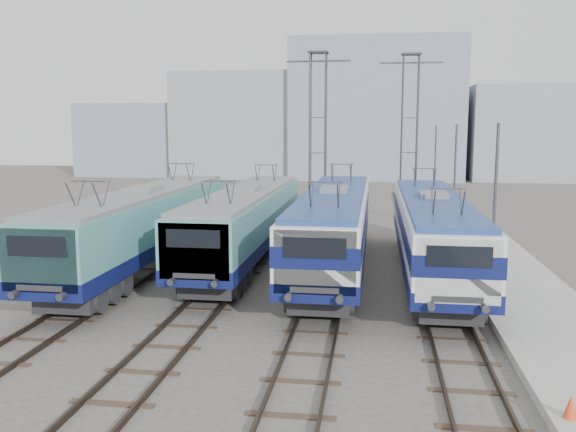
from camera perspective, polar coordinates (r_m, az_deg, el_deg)
The scene contains 16 objects.
ground at distance 23.01m, azimuth -2.59°, elevation -9.01°, with size 160.00×160.00×0.00m, color #514C47.
platform at distance 30.92m, azimuth 19.36°, elevation -4.67°, with size 4.00×70.00×0.30m, color #9E9E99.
locomotive_far_left at distance 29.77m, azimuth -13.36°, elevation -0.60°, with size 2.99×18.87×3.55m.
locomotive_center_left at distance 30.58m, azimuth -3.96°, elevation -0.30°, with size 2.89×18.23×3.43m.
locomotive_center_right at distance 28.82m, azimuth 4.34°, elevation -0.58°, with size 2.98×18.84×3.54m.
locomotive_far_right at distance 28.32m, azimuth 13.38°, elevation -1.09°, with size 2.88×18.24×3.43m.
catenary_tower_west at distance 43.77m, azimuth 2.81°, elevation 8.06°, with size 4.50×1.20×12.00m.
catenary_tower_east at distance 45.63m, azimuth 11.29°, elevation 7.92°, with size 4.50×1.20×12.00m.
mast_front at distance 24.22m, azimuth 18.72°, elevation -0.07°, with size 0.12×0.12×7.00m, color #3F4247.
mast_mid at distance 36.00m, azimuth 15.30°, elevation 2.70°, with size 0.12×0.12×7.00m, color #3F4247.
mast_rear at distance 47.89m, azimuth 13.57°, elevation 4.10°, with size 0.12×0.12×7.00m, color #3F4247.
safety_cone at distance 15.82m, azimuth 24.94°, elevation -15.86°, with size 0.33×0.33×0.56m, color #EE4A1F.
building_west at distance 85.52m, azimuth -4.07°, elevation 8.43°, with size 18.00×12.00×14.00m, color #8E939D.
building_center at distance 83.59m, azimuth 8.24°, elevation 9.74°, with size 22.00×14.00×18.00m, color gray.
building_east at distance 85.89m, azimuth 21.77°, elevation 7.20°, with size 16.00×12.00×12.00m, color #8E939D.
building_far_west at distance 90.30m, azimuth -14.10°, elevation 6.93°, with size 14.00×10.00×10.00m, color gray.
Camera 1 is at (4.16, -21.57, 6.87)m, focal length 38.00 mm.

